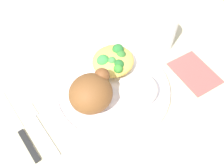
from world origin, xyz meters
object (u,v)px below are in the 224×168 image
object	(u,v)px
mac_cheese_with_broccoli	(113,60)
water_glass	(162,31)
plate	(112,89)
roasted_chicken	(91,93)
knife	(20,130)
napkin	(195,72)
rice_pile	(138,89)
fork	(40,126)

from	to	relation	value
mac_cheese_with_broccoli	water_glass	world-z (taller)	water_glass
plate	roasted_chicken	size ratio (longest dim) A/B	2.63
knife	napkin	distance (m)	0.42
rice_pile	fork	world-z (taller)	rice_pile
mac_cheese_with_broccoli	knife	xyz separation A→B (m)	(-0.25, -0.00, -0.04)
roasted_chicken	water_glass	size ratio (longest dim) A/B	1.10
plate	fork	xyz separation A→B (m)	(-0.17, 0.02, -0.01)
rice_pile	napkin	size ratio (longest dim) A/B	0.73
plate	knife	distance (m)	0.22
roasted_chicken	napkin	bearing A→B (deg)	-17.21
rice_pile	knife	world-z (taller)	rice_pile
mac_cheese_with_broccoli	napkin	xyz separation A→B (m)	(0.15, -0.13, -0.04)
mac_cheese_with_broccoli	knife	size ratio (longest dim) A/B	0.52
plate	knife	world-z (taller)	plate
water_glass	napkin	xyz separation A→B (m)	(-0.00, -0.12, -0.04)
water_glass	knife	bearing A→B (deg)	179.79
fork	water_glass	xyz separation A→B (m)	(0.37, 0.02, 0.04)
knife	water_glass	bearing A→B (deg)	-0.21
rice_pile	fork	bearing A→B (deg)	159.40
roasted_chicken	rice_pile	distance (m)	0.10
mac_cheese_with_broccoli	napkin	size ratio (longest dim) A/B	0.86
mac_cheese_with_broccoli	knife	world-z (taller)	mac_cheese_with_broccoli
roasted_chicken	napkin	xyz separation A→B (m)	(0.25, -0.08, -0.06)
fork	napkin	bearing A→B (deg)	-16.36
knife	napkin	bearing A→B (deg)	-17.30
plate	water_glass	size ratio (longest dim) A/B	2.90
fork	napkin	world-z (taller)	fork
mac_cheese_with_broccoli	napkin	bearing A→B (deg)	-39.88
plate	roasted_chicken	xyz separation A→B (m)	(-0.06, -0.01, 0.05)
rice_pile	roasted_chicken	bearing A→B (deg)	152.03
water_glass	fork	bearing A→B (deg)	-177.42
mac_cheese_with_broccoli	plate	bearing A→B (deg)	-131.17
plate	mac_cheese_with_broccoli	xyz separation A→B (m)	(0.04, 0.04, 0.03)
roasted_chicken	napkin	distance (m)	0.27
rice_pile	fork	xyz separation A→B (m)	(-0.20, 0.08, -0.04)
water_glass	napkin	size ratio (longest dim) A/B	0.79
roasted_chicken	rice_pile	bearing A→B (deg)	-27.97
plate	rice_pile	xyz separation A→B (m)	(0.03, -0.05, 0.03)
mac_cheese_with_broccoli	water_glass	size ratio (longest dim) A/B	1.09
rice_pile	napkin	world-z (taller)	rice_pile
mac_cheese_with_broccoli	fork	distance (m)	0.22
plate	napkin	bearing A→B (deg)	-23.46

